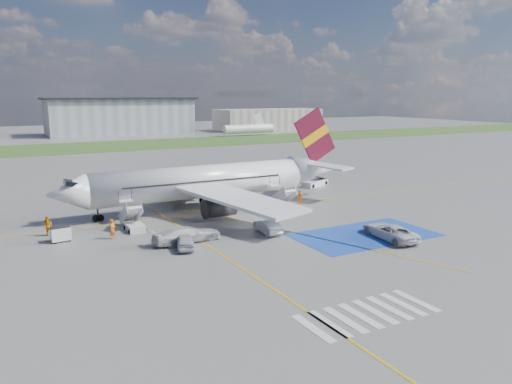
# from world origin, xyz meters

# --- Properties ---
(ground) EXTENTS (400.00, 400.00, 0.00)m
(ground) POSITION_xyz_m (0.00, 0.00, 0.00)
(ground) COLOR #60605E
(ground) RESTS_ON ground
(grass_strip) EXTENTS (400.00, 30.00, 0.01)m
(grass_strip) POSITION_xyz_m (0.00, 95.00, 0.01)
(grass_strip) COLOR #2D4C1E
(grass_strip) RESTS_ON ground
(taxiway_line_main) EXTENTS (120.00, 0.20, 0.01)m
(taxiway_line_main) POSITION_xyz_m (0.00, 12.00, 0.01)
(taxiway_line_main) COLOR gold
(taxiway_line_main) RESTS_ON ground
(taxiway_line_cross) EXTENTS (0.20, 60.00, 0.01)m
(taxiway_line_cross) POSITION_xyz_m (-5.00, -10.00, 0.01)
(taxiway_line_cross) COLOR gold
(taxiway_line_cross) RESTS_ON ground
(taxiway_line_diag) EXTENTS (20.71, 56.45, 0.01)m
(taxiway_line_diag) POSITION_xyz_m (0.00, 12.00, 0.01)
(taxiway_line_diag) COLOR gold
(taxiway_line_diag) RESTS_ON ground
(staging_box) EXTENTS (14.00, 8.00, 0.01)m
(staging_box) POSITION_xyz_m (10.00, -4.00, 0.01)
(staging_box) COLOR #1B42A5
(staging_box) RESTS_ON ground
(crosswalk) EXTENTS (9.00, 4.00, 0.01)m
(crosswalk) POSITION_xyz_m (-1.80, -18.00, 0.01)
(crosswalk) COLOR silver
(crosswalk) RESTS_ON ground
(terminal_centre) EXTENTS (48.00, 18.00, 12.00)m
(terminal_centre) POSITION_xyz_m (20.00, 135.00, 6.00)
(terminal_centre) COLOR gray
(terminal_centre) RESTS_ON ground
(terminal_east) EXTENTS (40.00, 16.00, 8.00)m
(terminal_east) POSITION_xyz_m (75.00, 128.00, 4.00)
(terminal_east) COLOR gray
(terminal_east) RESTS_ON ground
(airliner) EXTENTS (36.81, 32.95, 11.92)m
(airliner) POSITION_xyz_m (1.51, 14.00, 3.39)
(airliner) COLOR silver
(airliner) RESTS_ON ground
(airstairs_fwd) EXTENTS (1.90, 5.20, 3.60)m
(airstairs_fwd) POSITION_xyz_m (-9.50, 8.70, 0.62)
(airstairs_fwd) COLOR silver
(airstairs_fwd) RESTS_ON ground
(airstairs_aft) EXTENTS (1.90, 5.20, 3.60)m
(airstairs_aft) POSITION_xyz_m (9.00, 8.70, 0.62)
(airstairs_aft) COLOR silver
(airstairs_aft) RESTS_ON ground
(gpu_cart) EXTENTS (1.86, 1.30, 1.47)m
(gpu_cart) POSITION_xyz_m (-16.63, 7.99, 0.66)
(gpu_cart) COLOR silver
(gpu_cart) RESTS_ON ground
(belt_loader) EXTENTS (5.47, 3.53, 1.59)m
(belt_loader) POSITION_xyz_m (21.35, 20.46, 0.40)
(belt_loader) COLOR silver
(belt_loader) RESTS_ON ground
(car_silver_a) EXTENTS (2.56, 4.23, 1.35)m
(car_silver_a) POSITION_xyz_m (-7.12, 0.39, 0.67)
(car_silver_a) COLOR #B6B7BD
(car_silver_a) RESTS_ON ground
(car_silver_b) EXTENTS (1.77, 4.26, 1.37)m
(car_silver_b) POSITION_xyz_m (1.96, 1.27, 0.68)
(car_silver_b) COLOR silver
(car_silver_b) RESTS_ON ground
(van_white_a) EXTENTS (2.99, 5.42, 1.94)m
(van_white_a) POSITION_xyz_m (11.26, -6.07, 0.97)
(van_white_a) COLOR silver
(van_white_a) RESTS_ON ground
(van_white_b) EXTENTS (5.17, 2.43, 1.97)m
(van_white_b) POSITION_xyz_m (-6.25, 2.11, 0.98)
(van_white_b) COLOR silver
(van_white_b) RESTS_ON ground
(crew_fwd) EXTENTS (0.83, 0.84, 1.95)m
(crew_fwd) POSITION_xyz_m (-12.11, 6.56, 0.98)
(crew_fwd) COLOR orange
(crew_fwd) RESTS_ON ground
(crew_nose) EXTENTS (1.18, 1.20, 1.95)m
(crew_nose) POSITION_xyz_m (-17.44, 10.55, 0.98)
(crew_nose) COLOR orange
(crew_nose) RESTS_ON ground
(crew_aft) EXTENTS (0.65, 1.11, 1.78)m
(crew_aft) POSITION_xyz_m (12.15, 10.78, 0.89)
(crew_aft) COLOR orange
(crew_aft) RESTS_ON ground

